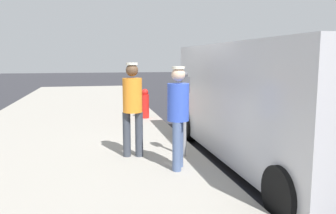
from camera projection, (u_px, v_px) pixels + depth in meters
ground_plane at (247, 155)px, 6.79m from camera, size 80.00×80.00×0.00m
sidewalk_slab at (62, 163)px, 6.04m from camera, size 5.00×32.00×0.15m
parking_meter_near at (185, 99)px, 6.09m from camera, size 0.14×0.18×1.52m
pedestrian_in_blue at (178, 111)px, 5.38m from camera, size 0.34×0.34×1.62m
pedestrian_in_orange at (132, 104)px, 6.07m from camera, size 0.36×0.34×1.67m
parked_van at (273, 101)px, 6.04m from camera, size 2.14×5.21×2.15m
fire_hydrant at (145, 104)px, 10.10m from camera, size 0.24×0.24×0.86m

